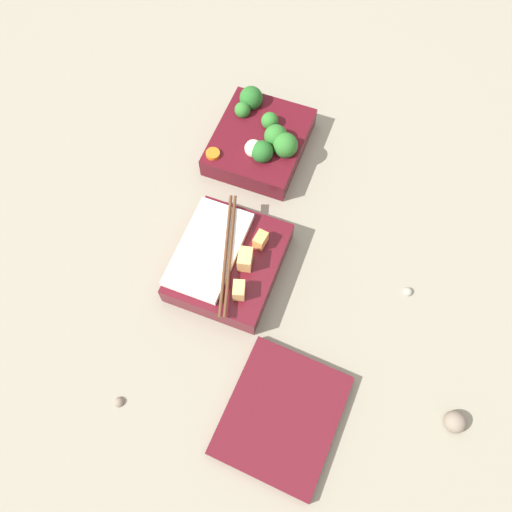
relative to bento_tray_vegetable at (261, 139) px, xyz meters
The scene contains 7 objects.
ground_plane 0.12m from the bento_tray_vegetable, ahead, with size 3.00×3.00×0.00m, color gray.
bento_tray_vegetable is the anchor object (origin of this frame).
bento_tray_rice 0.24m from the bento_tray_vegetable, ahead, with size 0.20×0.16×0.07m.
bento_lid 0.47m from the bento_tray_vegetable, 24.16° to the left, with size 0.18×0.15×0.02m, color #510F19.
pebble_0 0.36m from the bento_tray_vegetable, 60.39° to the left, with size 0.02×0.02×0.02m, color gray.
pebble_1 0.50m from the bento_tray_vegetable, ahead, with size 0.02×0.02×0.02m, color #7A6B5B.
pebble_2 0.55m from the bento_tray_vegetable, 50.25° to the left, with size 0.03×0.03×0.03m, color #7A6B5B.
Camera 1 is at (0.41, 0.18, 0.74)m, focal length 35.00 mm.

